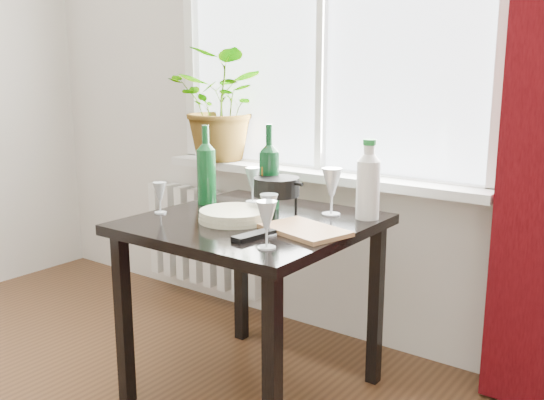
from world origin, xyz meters
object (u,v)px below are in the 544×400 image
Objects in this scene: radiator at (205,237)px; cutting_board at (305,230)px; wine_bottle_right at (269,166)px; fondue_pot at (277,195)px; wineglass_front_right at (269,215)px; wineglass_front_left at (160,198)px; potted_plant at (224,105)px; tv_remote at (254,236)px; cleaning_bottle at (368,178)px; wineglass_back_center at (332,191)px; wineglass_far_right at (267,224)px; wineglass_back_left at (252,185)px; wine_bottle_left at (206,164)px; plate_stack at (234,215)px; table at (253,242)px; bottle_amber at (267,177)px.

radiator is 2.58× the size of cutting_board.
fondue_pot is (0.07, -0.04, -0.11)m from wine_bottle_right.
wineglass_front_right is 1.16× the size of wineglass_front_left.
tv_remote is (0.83, -0.80, -0.38)m from potted_plant.
radiator is at bearing 163.68° from cleaning_bottle.
wineglass_back_center is (0.27, 0.05, -0.08)m from wine_bottle_right.
wineglass_back_left is (-0.47, 0.52, -0.00)m from wineglass_far_right.
wine_bottle_left is 1.26× the size of plate_stack.
cleaning_bottle reaches higher than wineglass_front_right.
wineglass_front_right is at bearing -110.89° from cleaning_bottle.
wineglass_front_right is 0.77× the size of wineglass_back_center.
fondue_pot is at bearing 38.64° from wineglass_front_left.
wine_bottle_left is 1.62× the size of fondue_pot.
table is 5.33× the size of wineglass_back_left.
wine_bottle_left reaches higher than cutting_board.
bottle_amber is (0.27, 0.08, -0.04)m from wine_bottle_left.
tv_remote is at bearing -6.74° from wineglass_front_left.
wine_bottle_left is 2.01× the size of tv_remote.
potted_plant is 1.59× the size of wine_bottle_right.
plate_stack is at bearing -129.09° from wineglass_back_center.
cleaning_bottle is 2.12× the size of wineglass_front_right.
fondue_pot is (-0.35, -0.13, -0.09)m from cleaning_bottle.
wineglass_back_center is 1.51× the size of wineglass_front_left.
tv_remote is (0.17, -0.21, 0.10)m from table.
table is at bearing -71.78° from wine_bottle_right.
wineglass_front_right is 0.09m from tv_remote.
wineglass_front_right reaches higher than wineglass_front_left.
cutting_board is (0.61, -0.14, -0.17)m from wine_bottle_left.
cleaning_bottle is at bearing 12.57° from bottle_amber.
table is at bearing 134.80° from wineglass_far_right.
potted_plant is 0.66m from wineglass_back_left.
wineglass_front_right is at bearing 123.84° from wineglass_far_right.
potted_plant reaches higher than bottle_amber.
wine_bottle_left is 2.19× the size of wineglass_back_left.
wineglass_back_center is 0.40m from wineglass_back_left.
wine_bottle_left is 0.60m from wineglass_front_right.
cleaning_bottle is (1.01, -0.32, -0.23)m from potted_plant.
radiator is 5.02× the size of wineglass_back_left.
wineglass_back_left is (-0.38, 0.39, 0.00)m from wineglass_front_right.
wine_bottle_right is 0.50m from tv_remote.
table is 0.14m from plate_stack.
fondue_pot is 0.69× the size of cutting_board.
radiator is 4.05× the size of wineglass_back_center.
radiator is 1.07m from fondue_pot.
cutting_board is at bearing 4.34° from plate_stack.
wineglass_far_right is 0.51m from fondue_pot.
wineglass_back_left is at bearing 132.09° from wineglass_far_right.
fondue_pot is (0.37, 0.30, 0.01)m from wineglass_front_left.
wine_bottle_right is at bearing -34.15° from potted_plant.
wine_bottle_right is at bearing 145.06° from cutting_board.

